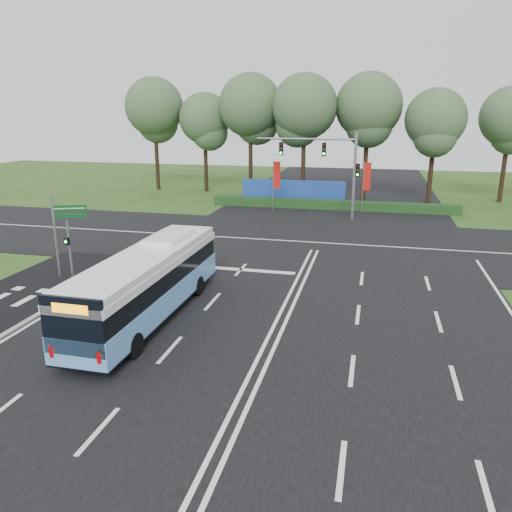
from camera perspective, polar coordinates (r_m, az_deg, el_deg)
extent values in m
plane|color=#2A4717|center=(22.45, 3.09, -6.03)|extent=(120.00, 120.00, 0.00)
cube|color=black|center=(22.44, 3.09, -5.98)|extent=(20.00, 120.00, 0.04)
cube|color=black|center=(33.75, 6.78, 1.52)|extent=(120.00, 14.00, 0.05)
cube|color=gray|center=(23.77, -23.21, -5.94)|extent=(0.25, 18.00, 0.12)
cube|color=#5D96D8|center=(21.57, -12.11, -4.56)|extent=(2.34, 10.89, 1.00)
cube|color=black|center=(21.73, -12.04, -5.68)|extent=(2.32, 10.84, 0.27)
cube|color=black|center=(21.28, -12.25, -2.27)|extent=(2.25, 10.73, 0.86)
cube|color=white|center=(21.12, -12.34, -0.87)|extent=(2.34, 10.89, 0.32)
cube|color=white|center=(21.03, -12.39, -0.04)|extent=(2.29, 10.45, 0.32)
cube|color=white|center=(22.94, -9.97, 2.13)|extent=(1.47, 2.73, 0.23)
cube|color=black|center=(16.93, -20.20, -7.62)|extent=(2.20, 0.13, 1.99)
cube|color=orange|center=(16.66, -20.49, -5.67)|extent=(1.27, 0.07, 0.32)
cylinder|color=black|center=(24.78, -11.18, -3.00)|extent=(0.26, 0.94, 0.94)
cylinder|color=black|center=(24.00, -6.60, -3.43)|extent=(0.26, 0.94, 0.94)
cylinder|color=black|center=(19.51, -19.25, -8.99)|extent=(0.26, 0.94, 0.94)
cylinder|color=black|center=(18.50, -13.68, -9.92)|extent=(0.26, 0.94, 0.94)
cylinder|color=gray|center=(27.23, -20.47, 0.48)|extent=(0.13, 0.13, 3.18)
cube|color=black|center=(26.95, -20.80, 1.59)|extent=(0.30, 0.24, 0.36)
sphere|color=#19F233|center=(26.87, -20.92, 1.53)|extent=(0.13, 0.13, 0.13)
cylinder|color=gray|center=(28.00, -21.93, 2.10)|extent=(0.13, 0.13, 4.48)
cube|color=#0B4016|center=(27.52, -20.54, 5.13)|extent=(1.59, 0.67, 0.34)
cube|color=#0B4016|center=(27.59, -20.46, 4.33)|extent=(1.59, 0.67, 0.25)
cube|color=white|center=(27.49, -20.58, 5.11)|extent=(1.46, 0.58, 0.04)
cylinder|color=gray|center=(44.60, 1.97, 8.04)|extent=(0.07, 0.07, 4.44)
cube|color=#B6170F|center=(44.41, 2.40, 9.23)|extent=(0.59, 0.04, 2.37)
cylinder|color=gray|center=(44.33, 12.09, 7.67)|extent=(0.07, 0.07, 4.47)
cube|color=#B6170F|center=(44.18, 12.59, 8.86)|extent=(0.60, 0.08, 2.39)
cylinder|color=gray|center=(41.31, 11.16, 8.90)|extent=(0.24, 0.24, 7.00)
cylinder|color=gray|center=(41.42, 5.71, 13.17)|extent=(8.00, 0.16, 0.16)
cube|color=black|center=(41.29, 7.78, 11.98)|extent=(0.32, 0.28, 1.05)
cube|color=black|center=(41.79, 2.90, 12.15)|extent=(0.32, 0.28, 1.05)
cube|color=black|center=(41.25, 11.55, 9.57)|extent=(0.32, 0.28, 1.05)
cube|color=#143817|center=(45.84, 8.68, 5.79)|extent=(22.00, 1.20, 0.80)
cube|color=#1B4096|center=(48.65, 4.25, 7.35)|extent=(10.00, 0.30, 2.20)
cylinder|color=black|center=(58.02, -11.30, 11.68)|extent=(0.44, 0.44, 8.61)
sphere|color=#3E5B35|center=(57.88, -11.56, 16.37)|extent=(6.34, 6.34, 6.34)
cylinder|color=black|center=(56.00, -5.78, 11.16)|extent=(0.44, 0.44, 7.46)
sphere|color=#3E5B35|center=(55.81, -5.90, 15.38)|extent=(5.50, 5.50, 5.50)
cylinder|color=black|center=(52.82, -0.63, 11.63)|extent=(0.44, 0.44, 8.70)
sphere|color=#3E5B35|center=(52.67, -0.64, 16.84)|extent=(6.41, 6.41, 6.41)
cylinder|color=black|center=(50.41, 5.44, 11.27)|extent=(0.44, 0.44, 8.56)
sphere|color=#3E5B35|center=(50.24, 5.59, 16.65)|extent=(6.31, 6.31, 6.31)
cylinder|color=black|center=(51.02, 12.43, 11.05)|extent=(0.44, 0.44, 8.61)
sphere|color=#3E5B35|center=(50.86, 12.76, 16.40)|extent=(6.34, 6.34, 6.34)
cylinder|color=black|center=(50.04, 19.41, 9.80)|extent=(0.44, 0.44, 7.50)
sphere|color=#3E5B35|center=(49.82, 19.86, 14.53)|extent=(5.53, 5.53, 5.53)
cylinder|color=black|center=(54.22, 26.53, 9.55)|extent=(0.44, 0.44, 7.68)
sphere|color=#3E5B35|center=(54.02, 27.10, 14.00)|extent=(5.66, 5.66, 5.66)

